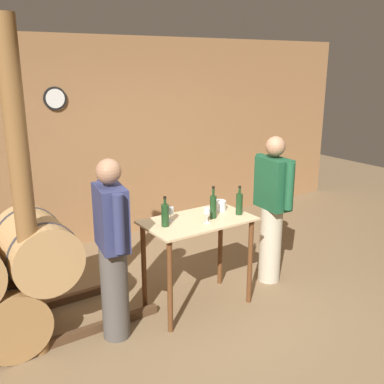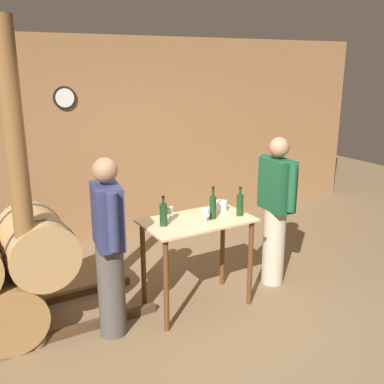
% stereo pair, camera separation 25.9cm
% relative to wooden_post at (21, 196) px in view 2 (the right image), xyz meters
% --- Properties ---
extents(ground_plane, '(14.00, 14.00, 0.00)m').
position_rel_wooden_post_xyz_m(ground_plane, '(1.64, -0.55, -1.35)').
color(ground_plane, brown).
extents(back_wall, '(8.40, 0.08, 2.70)m').
position_rel_wooden_post_xyz_m(back_wall, '(1.63, 2.07, 0.00)').
color(back_wall, '#996B42').
rests_on(back_wall, ground_plane).
extents(tasting_table, '(1.06, 0.61, 0.92)m').
position_rel_wooden_post_xyz_m(tasting_table, '(1.55, -0.13, -0.63)').
color(tasting_table, '#D1B284').
rests_on(tasting_table, ground_plane).
extents(wooden_post, '(0.16, 0.16, 2.70)m').
position_rel_wooden_post_xyz_m(wooden_post, '(0.00, 0.00, 0.00)').
color(wooden_post, brown).
rests_on(wooden_post, ground_plane).
extents(wine_bottle_far_left, '(0.07, 0.07, 0.28)m').
position_rel_wooden_post_xyz_m(wine_bottle_far_left, '(1.19, -0.11, -0.32)').
color(wine_bottle_far_left, '#193819').
rests_on(wine_bottle_far_left, tasting_table).
extents(wine_bottle_left, '(0.06, 0.06, 0.32)m').
position_rel_wooden_post_xyz_m(wine_bottle_left, '(1.69, -0.17, -0.31)').
color(wine_bottle_left, '#193819').
rests_on(wine_bottle_left, tasting_table).
extents(wine_bottle_center, '(0.07, 0.07, 0.29)m').
position_rel_wooden_post_xyz_m(wine_bottle_center, '(1.97, -0.23, -0.32)').
color(wine_bottle_center, '#193819').
rests_on(wine_bottle_center, tasting_table).
extents(wine_glass_near_left, '(0.06, 0.06, 0.14)m').
position_rel_wooden_post_xyz_m(wine_glass_near_left, '(1.30, -0.03, -0.33)').
color(wine_glass_near_left, silver).
rests_on(wine_glass_near_left, tasting_table).
extents(wine_glass_near_center, '(0.06, 0.06, 0.15)m').
position_rel_wooden_post_xyz_m(wine_glass_near_center, '(1.56, -0.26, -0.32)').
color(wine_glass_near_center, silver).
rests_on(wine_glass_near_center, tasting_table).
extents(ice_bucket, '(0.13, 0.13, 0.10)m').
position_rel_wooden_post_xyz_m(ice_bucket, '(1.89, -0.02, -0.38)').
color(ice_bucket, white).
rests_on(ice_bucket, tasting_table).
extents(person_host, '(0.25, 0.59, 1.63)m').
position_rel_wooden_post_xyz_m(person_host, '(2.53, -0.13, -0.49)').
color(person_host, '#B7AD93').
rests_on(person_host, ground_plane).
extents(person_visitor_with_scarf, '(0.29, 0.58, 1.62)m').
position_rel_wooden_post_xyz_m(person_visitor_with_scarf, '(0.64, -0.16, -0.49)').
color(person_visitor_with_scarf, '#4C4742').
rests_on(person_visitor_with_scarf, ground_plane).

